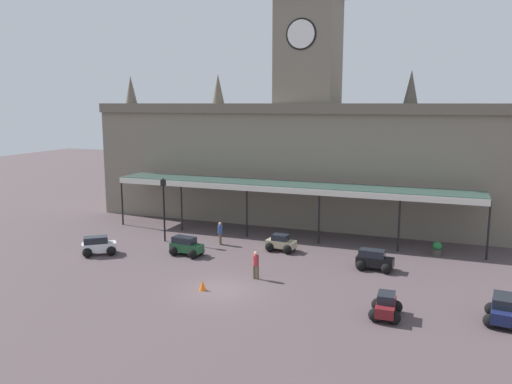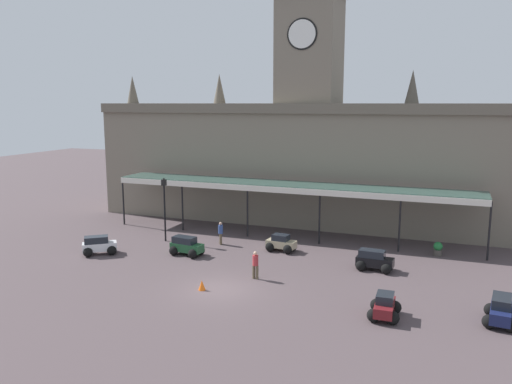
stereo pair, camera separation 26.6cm
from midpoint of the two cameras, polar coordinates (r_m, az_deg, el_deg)
ground_plane at (r=29.15m, az=-4.25°, el=-10.72°), size 140.00×140.00×0.00m
station_building at (r=44.66m, az=5.50°, el=4.33°), size 37.16×6.98×19.87m
entrance_canopy at (r=39.46m, az=3.28°, el=0.70°), size 28.51×3.26×4.13m
car_white_estate at (r=36.89m, az=-17.25°, el=-5.79°), size 2.41×2.31×1.27m
car_green_estate at (r=35.46m, az=-7.95°, el=-6.06°), size 2.34×1.71×1.27m
car_navy_estate at (r=27.32m, az=25.29°, el=-11.85°), size 1.69×2.33×1.27m
car_black_estate at (r=32.93m, az=12.74°, el=-7.47°), size 2.29×1.62×1.27m
car_beige_sedan at (r=36.13m, az=2.56°, el=-5.78°), size 2.12×1.64×1.19m
car_maroon_sedan at (r=26.16m, az=13.90°, el=-12.27°), size 1.56×2.08×1.19m
pedestrian_crossing_forecourt at (r=30.45m, az=-0.27°, el=-7.97°), size 0.39×0.34×1.67m
pedestrian_beside_cars at (r=37.75m, az=-4.20°, el=-4.47°), size 0.34×0.35×1.67m
victorian_lamppost at (r=38.69m, az=-10.37°, el=-1.11°), size 0.30×0.30×4.79m
traffic_cone at (r=29.05m, az=-6.19°, el=-10.23°), size 0.40×0.40×0.56m
planter_near_kerb at (r=37.16m, az=19.24°, el=-5.91°), size 0.60×0.60×0.96m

